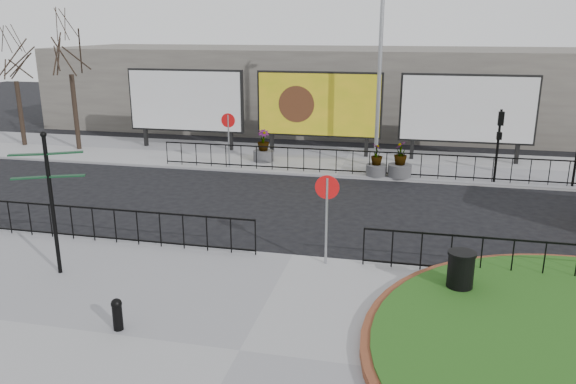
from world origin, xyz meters
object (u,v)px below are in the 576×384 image
(bollard, at_px, (117,313))
(planter_c, at_px, (400,164))
(litter_bin, at_px, (460,273))
(fingerpost_sign, at_px, (50,190))
(planter_b, at_px, (376,164))
(planter_a, at_px, (263,150))
(billboard_mid, at_px, (319,105))
(lamp_post, at_px, (380,62))

(bollard, distance_m, planter_c, 15.18)
(litter_bin, bearing_deg, fingerpost_sign, -174.53)
(fingerpost_sign, xyz_separation_m, planter_b, (7.33, 11.90, -1.75))
(litter_bin, distance_m, planter_a, 14.90)
(fingerpost_sign, bearing_deg, bollard, -59.78)
(billboard_mid, relative_size, bollard, 8.63)
(bollard, distance_m, litter_bin, 7.85)
(planter_c, bearing_deg, billboard_mid, 139.22)
(planter_a, bearing_deg, planter_b, -15.47)
(planter_a, bearing_deg, fingerpost_sign, -98.01)
(lamp_post, bearing_deg, bollard, -105.07)
(billboard_mid, bearing_deg, litter_bin, -67.87)
(bollard, bearing_deg, planter_b, 72.78)
(litter_bin, bearing_deg, lamp_post, 103.00)
(planter_b, relative_size, planter_c, 0.90)
(fingerpost_sign, bearing_deg, planter_b, 36.55)
(bollard, relative_size, planter_a, 0.48)
(bollard, xyz_separation_m, litter_bin, (7.15, 3.25, 0.16))
(bollard, bearing_deg, lamp_post, 74.93)
(fingerpost_sign, distance_m, planter_c, 14.62)
(litter_bin, height_order, planter_c, planter_c)
(planter_b, xyz_separation_m, planter_c, (0.99, 0.00, 0.05))
(fingerpost_sign, bearing_deg, litter_bin, -16.35)
(billboard_mid, bearing_deg, planter_c, -40.78)
(fingerpost_sign, distance_m, litter_bin, 10.27)
(billboard_mid, relative_size, fingerpost_sign, 1.66)
(billboard_mid, height_order, planter_a, billboard_mid)
(lamp_post, xyz_separation_m, fingerpost_sign, (-7.19, -13.50, -2.45))
(bollard, distance_m, planter_b, 14.86)
(fingerpost_sign, relative_size, bollard, 5.20)
(litter_bin, bearing_deg, bollard, -155.51)
(lamp_post, distance_m, fingerpost_sign, 15.49)
(fingerpost_sign, height_order, planter_a, fingerpost_sign)
(billboard_mid, height_order, bollard, billboard_mid)
(billboard_mid, xyz_separation_m, planter_a, (-2.29, -2.06, -1.93))
(planter_c, bearing_deg, bollard, -110.78)
(billboard_mid, distance_m, bollard, 17.93)
(planter_a, relative_size, planter_c, 0.98)
(bollard, height_order, planter_b, planter_b)
(billboard_mid, xyz_separation_m, bollard, (-1.24, -17.77, -2.09))
(billboard_mid, xyz_separation_m, fingerpost_sign, (-4.18, -15.48, -0.23))
(billboard_mid, relative_size, planter_c, 4.04)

